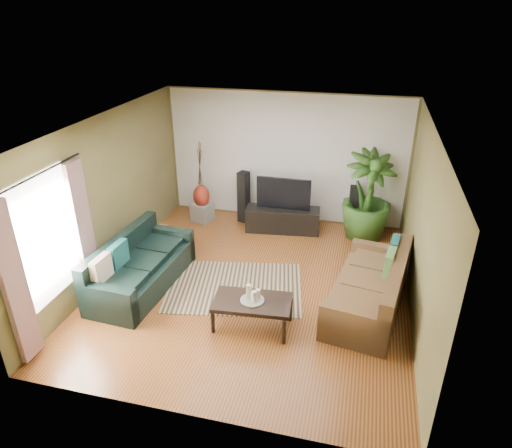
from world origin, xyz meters
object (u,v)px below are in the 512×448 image
(television, at_px, (284,193))
(potted_plant, at_px, (367,196))
(side_table, at_px, (154,241))
(coffee_table, at_px, (252,313))
(speaker_right, at_px, (353,208))
(pedestal, at_px, (202,212))
(vase, at_px, (201,196))
(sofa_right, at_px, (368,284))
(tv_stand, at_px, (283,220))
(speaker_left, at_px, (244,197))
(sofa_left, at_px, (141,264))

(television, bearing_deg, potted_plant, 3.73)
(side_table, bearing_deg, coffee_table, -35.82)
(speaker_right, relative_size, pedestal, 2.48)
(speaker_right, bearing_deg, side_table, -159.38)
(coffee_table, bearing_deg, speaker_right, 65.88)
(vase, bearing_deg, pedestal, 0.00)
(sofa_right, bearing_deg, speaker_right, -162.26)
(coffee_table, bearing_deg, television, 87.79)
(tv_stand, height_order, potted_plant, potted_plant)
(speaker_right, bearing_deg, tv_stand, -170.85)
(coffee_table, distance_m, tv_stand, 3.13)
(speaker_right, xyz_separation_m, potted_plant, (0.25, -0.27, 0.40))
(speaker_left, relative_size, pedestal, 2.87)
(potted_plant, relative_size, vase, 3.57)
(sofa_right, distance_m, speaker_right, 2.69)
(sofa_right, bearing_deg, potted_plant, -167.38)
(side_table, bearing_deg, potted_plant, 22.57)
(sofa_left, height_order, speaker_left, speaker_left)
(coffee_table, bearing_deg, speaker_left, 102.15)
(vase, bearing_deg, speaker_right, 5.79)
(speaker_left, relative_size, side_table, 2.29)
(sofa_left, relative_size, tv_stand, 1.43)
(sofa_right, distance_m, television, 2.90)
(speaker_right, bearing_deg, sofa_right, -88.84)
(coffee_table, height_order, speaker_right, speaker_right)
(sofa_right, relative_size, side_table, 4.41)
(side_table, bearing_deg, sofa_left, -74.31)
(sofa_left, distance_m, sofa_right, 3.63)
(potted_plant, bearing_deg, sofa_right, -87.04)
(side_table, bearing_deg, speaker_right, 27.54)
(television, relative_size, pedestal, 2.83)
(speaker_left, distance_m, vase, 0.90)
(sofa_right, xyz_separation_m, vase, (-3.52, 2.34, 0.14))
(potted_plant, bearing_deg, side_table, -157.43)
(vase, bearing_deg, speaker_left, 12.27)
(coffee_table, xyz_separation_m, speaker_right, (1.22, 3.53, 0.25))
(sofa_left, distance_m, pedestal, 2.63)
(speaker_left, relative_size, vase, 2.24)
(sofa_left, distance_m, speaker_left, 2.98)
(potted_plant, xyz_separation_m, pedestal, (-3.40, -0.05, -0.69))
(sofa_left, height_order, sofa_right, same)
(sofa_left, relative_size, side_table, 4.41)
(speaker_right, height_order, pedestal, speaker_right)
(vase, bearing_deg, television, -1.86)
(sofa_left, bearing_deg, speaker_left, -15.13)
(television, height_order, speaker_right, television)
(sofa_right, xyz_separation_m, speaker_left, (-2.65, 2.53, 0.13))
(television, relative_size, side_table, 2.26)
(coffee_table, relative_size, speaker_right, 1.16)
(sofa_right, bearing_deg, tv_stand, -132.56)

